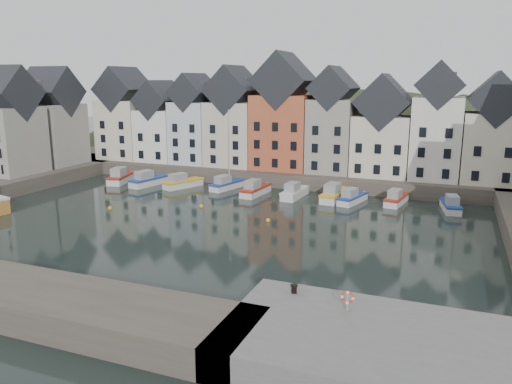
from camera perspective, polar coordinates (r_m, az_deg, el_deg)
The scene contains 19 objects.
ground at distance 54.05m, azimuth -6.46°, elevation -4.12°, with size 260.00×260.00×0.00m, color black.
far_quay at distance 80.78m, azimuth 3.53°, elevation 2.30°, with size 90.00×16.00×2.00m, color #493F38.
near_quay at distance 29.55m, azimuth 14.45°, elevation -17.31°, with size 18.00×10.00×2.00m, color #60605E.
hillside at distance 109.74m, azimuth 7.65°, elevation -5.19°, with size 153.60×70.40×64.00m.
far_terrace at distance 76.89m, azimuth 5.44°, elevation 7.66°, with size 72.37×8.16×17.78m.
left_terrace at distance 84.85m, azimuth -24.24°, elevation 7.08°, with size 7.65×17.00×15.69m.
mooring_buoys at distance 60.36m, azimuth -7.45°, elevation -2.20°, with size 20.50×5.50×0.50m.
boat_a at distance 80.07m, azimuth -15.15°, elevation 1.64°, with size 3.79×7.35×2.70m.
boat_b at distance 76.76m, azimuth -12.23°, elevation 1.30°, with size 3.36×7.02×2.59m.
boat_c at distance 74.35m, azimuth -8.46°, elevation 1.05°, with size 4.23×6.58×2.42m.
boat_d at distance 72.55m, azimuth -3.44°, elevation 0.91°, with size 3.29×6.37×11.66m.
boat_e at distance 68.81m, azimuth -0.12°, elevation 0.26°, with size 2.49×6.56×2.46m.
boat_f at distance 67.42m, azimuth 4.38°, elevation -0.05°, with size 2.35×6.43×2.43m.
boat_g at distance 66.61m, azimuth 8.92°, elevation -0.27°, with size 2.69×7.06×2.65m.
boat_h at distance 65.48m, azimuth 10.91°, elevation -0.68°, with size 3.19×6.10×2.24m.
boat_i at distance 66.16m, azimuth 15.70°, elevation -0.79°, with size 2.67×6.08×2.25m.
boat_j at distance 65.03m, azimuth 21.37°, elevation -1.43°, with size 2.78×6.12×2.27m.
mooring_bollard at distance 33.15m, azimuth 4.38°, elevation -10.93°, with size 0.48×0.48×0.56m.
life_ring_post at distance 30.94m, azimuth 10.44°, elevation -11.79°, with size 0.80×0.17×1.30m.
Camera 1 is at (24.54, -45.56, 15.59)m, focal length 35.00 mm.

